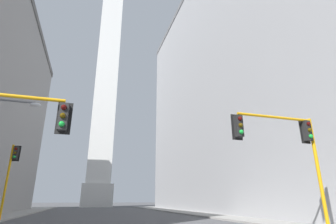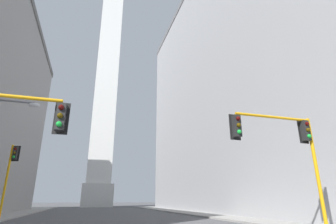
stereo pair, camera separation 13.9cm
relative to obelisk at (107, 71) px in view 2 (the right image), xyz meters
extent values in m
cube|color=gray|center=(11.17, -43.89, -37.50)|extent=(5.00, 82.29, 0.15)
cube|color=#9E9EA0|center=(22.18, -39.05, -18.71)|extent=(20.52, 52.98, 37.73)
cube|color=silver|center=(0.00, 0.00, -34.85)|extent=(7.52, 7.52, 5.44)
cube|color=white|center=(0.00, 0.00, 0.79)|extent=(6.01, 6.01, 65.83)
cylinder|color=orange|center=(8.90, -59.80, -34.64)|extent=(0.18, 0.18, 5.88)
cube|color=black|center=(8.61, -59.80, -32.40)|extent=(0.35, 0.35, 1.10)
cube|color=black|center=(8.61, -59.62, -32.40)|extent=(0.58, 0.04, 1.32)
sphere|color=#410907|center=(8.61, -59.99, -32.06)|extent=(0.22, 0.22, 0.22)
sphere|color=#483506|center=(8.61, -59.99, -32.40)|extent=(0.22, 0.22, 0.22)
sphere|color=green|center=(8.61, -59.99, -32.74)|extent=(0.22, 0.22, 0.22)
cylinder|color=orange|center=(6.66, -59.80, -31.80)|extent=(4.48, 0.14, 0.14)
sphere|color=orange|center=(8.90, -59.80, -31.80)|extent=(0.18, 0.18, 0.18)
cube|color=black|center=(4.42, -59.80, -32.47)|extent=(0.35, 0.35, 1.10)
cube|color=black|center=(4.41, -59.62, -32.47)|extent=(0.58, 0.04, 1.32)
sphere|color=#410907|center=(4.42, -59.99, -32.13)|extent=(0.22, 0.22, 0.22)
sphere|color=#483506|center=(4.42, -59.99, -32.47)|extent=(0.22, 0.22, 0.22)
sphere|color=green|center=(4.42, -59.99, -32.81)|extent=(0.22, 0.22, 0.22)
cube|color=black|center=(-3.68, -60.20, -32.84)|extent=(0.36, 0.36, 1.10)
cube|color=black|center=(-3.67, -60.02, -32.84)|extent=(0.58, 0.06, 1.32)
sphere|color=#410907|center=(-3.69, -60.39, -32.50)|extent=(0.22, 0.22, 0.22)
sphere|color=#483506|center=(-3.69, -60.39, -32.84)|extent=(0.22, 0.22, 0.22)
sphere|color=green|center=(-3.69, -60.39, -33.18)|extent=(0.22, 0.22, 0.22)
cylinder|color=orange|center=(-8.87, -45.89, -34.52)|extent=(0.18, 0.18, 6.11)
cube|color=black|center=(-8.58, -45.89, -32.17)|extent=(0.37, 0.37, 1.10)
cube|color=black|center=(-8.56, -45.71, -32.17)|extent=(0.58, 0.09, 1.32)
sphere|color=#410907|center=(-8.60, -46.08, -31.83)|extent=(0.22, 0.22, 0.22)
sphere|color=#483506|center=(-8.60, -46.08, -32.17)|extent=(0.22, 0.22, 0.22)
sphere|color=green|center=(-8.60, -46.08, -32.51)|extent=(0.22, 0.22, 0.22)
cylinder|color=slate|center=(-7.38, -53.87, -30.23)|extent=(2.63, 0.12, 0.12)
ellipsoid|color=silver|center=(-6.06, -53.87, -30.35)|extent=(0.64, 0.36, 0.26)
camera|label=1|loc=(-2.54, -70.82, -35.96)|focal=28.00mm
camera|label=2|loc=(-2.41, -70.86, -35.96)|focal=28.00mm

